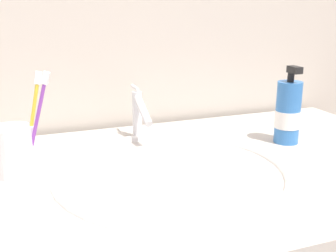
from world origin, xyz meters
name	(u,v)px	position (x,y,z in m)	size (l,w,h in m)	color
sink_basin	(173,189)	(0.02, -0.02, 0.81)	(0.48, 0.48, 0.10)	white
faucet	(139,112)	(0.02, 0.21, 0.91)	(0.02, 0.14, 0.13)	silver
toothbrush_cup	(14,151)	(-0.27, 0.09, 0.89)	(0.08, 0.08, 0.10)	white
toothbrush_purple	(38,117)	(-0.23, 0.06, 0.96)	(0.06, 0.03, 0.20)	purple
toothbrush_yellow	(33,116)	(-0.23, 0.08, 0.96)	(0.05, 0.01, 0.20)	yellow
soap_dispenser	(288,113)	(0.35, 0.06, 0.92)	(0.06, 0.06, 0.19)	#3372BF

